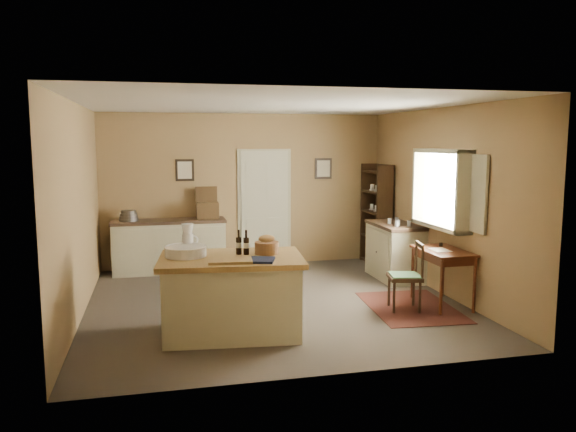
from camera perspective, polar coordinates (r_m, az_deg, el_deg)
name	(u,v)px	position (r m, az deg, el deg)	size (l,w,h in m)	color
ground	(274,302)	(7.86, -1.46, -8.78)	(5.00, 5.00, 0.00)	brown
wall_back	(245,190)	(10.04, -4.40, 2.63)	(5.00, 0.10, 2.70)	olive
wall_front	(328,236)	(5.19, 4.13, -2.03)	(5.00, 0.10, 2.70)	olive
wall_left	(78,211)	(7.50, -20.55, 0.48)	(0.10, 5.00, 2.70)	olive
wall_right	(442,201)	(8.46, 15.33, 1.45)	(0.10, 5.00, 2.70)	olive
ceiling	(273,104)	(7.56, -1.53, 11.27)	(5.00, 5.00, 0.00)	silver
door	(265,206)	(10.10, -2.40, 1.00)	(0.97, 0.06, 2.11)	beige
framed_prints	(256,169)	(10.02, -3.27, 4.76)	(2.82, 0.02, 0.38)	black
window	(444,189)	(8.23, 15.58, 2.68)	(0.25, 1.99, 1.12)	#B7B491
work_island	(231,293)	(6.55, -5.83, -7.79)	(1.72, 1.22, 1.20)	#B7B491
sideboard	(170,244)	(9.74, -11.91, -2.82)	(1.90, 0.54, 1.18)	#B7B491
rug	(411,307)	(7.82, 12.36, -9.02)	(1.10, 1.60, 0.01)	#461A13
writing_desk	(443,257)	(7.86, 15.46, -4.03)	(0.55, 0.90, 0.82)	#3C190C
desk_chair	(405,277)	(7.58, 11.76, -6.11)	(0.41, 0.41, 0.88)	black
right_cabinet	(395,251)	(9.26, 10.82, -3.48)	(0.63, 1.13, 0.99)	#B7B491
shelving_unit	(378,215)	(10.24, 9.16, 0.14)	(0.31, 0.81, 1.81)	black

